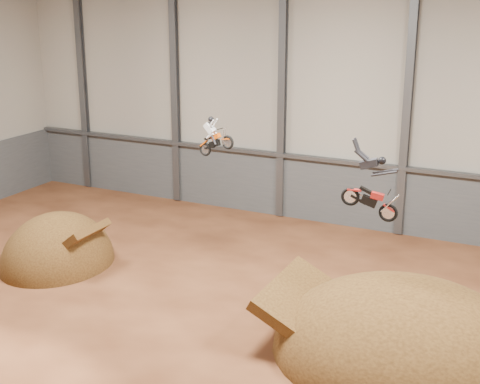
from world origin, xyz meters
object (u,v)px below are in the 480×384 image
landing_ramp (404,357)px  fmx_rider_b (368,181)px  fmx_rider_a (218,133)px  takeoff_ramp (58,264)px

landing_ramp → fmx_rider_b: bearing=173.5°
fmx_rider_a → fmx_rider_b: fmx_rider_b is taller
takeoff_ramp → fmx_rider_b: 15.84m
takeoff_ramp → fmx_rider_a: (7.19, 2.36, 6.39)m
fmx_rider_b → landing_ramp: bearing=-12.1°
fmx_rider_a → takeoff_ramp: bearing=-153.4°
takeoff_ramp → fmx_rider_a: fmx_rider_a is taller
landing_ramp → takeoff_ramp: bearing=175.8°
fmx_rider_a → fmx_rider_b: size_ratio=0.70×
takeoff_ramp → fmx_rider_b: fmx_rider_b is taller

